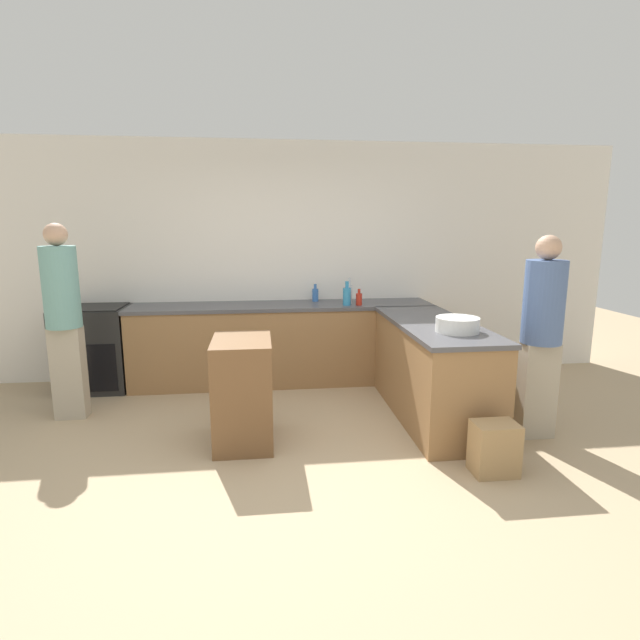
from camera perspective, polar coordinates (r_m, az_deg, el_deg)
ground_plane at (r=3.80m, az=-2.62°, el=-16.98°), size 14.00×14.00×0.00m
wall_back at (r=5.85m, az=-4.54°, el=6.71°), size 8.00×0.06×2.70m
counter_back at (r=5.66m, az=-4.27°, el=-2.66°), size 3.35×0.64×0.90m
counter_peninsula at (r=4.76m, az=12.72°, el=-5.55°), size 0.69×1.83×0.90m
range_oven at (r=5.94m, az=-24.38°, el=-2.96°), size 0.72×0.62×0.91m
island_table at (r=4.15m, az=-8.80°, el=-8.06°), size 0.47×0.67×0.87m
mixing_bowl at (r=4.27m, az=15.43°, el=-0.51°), size 0.36×0.36×0.12m
hot_sauce_bottle at (r=5.49m, az=4.47°, el=2.44°), size 0.07×0.07×0.18m
vinegar_bottle_clear at (r=5.60m, az=3.39°, el=3.06°), size 0.06×0.06×0.29m
water_bottle_blue at (r=5.75m, az=-0.54°, el=2.93°), size 0.07×0.07×0.20m
dish_soap_bottle at (r=5.48m, az=3.10°, el=2.79°), size 0.09×0.09×0.26m
person_by_range at (r=5.05m, az=-27.27°, el=0.65°), size 0.31×0.31×1.79m
person_at_peninsula at (r=4.48m, az=23.99°, el=-1.03°), size 0.32×0.32×1.69m
paper_bag at (r=3.91m, az=19.30°, el=-13.67°), size 0.31×0.23×0.38m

